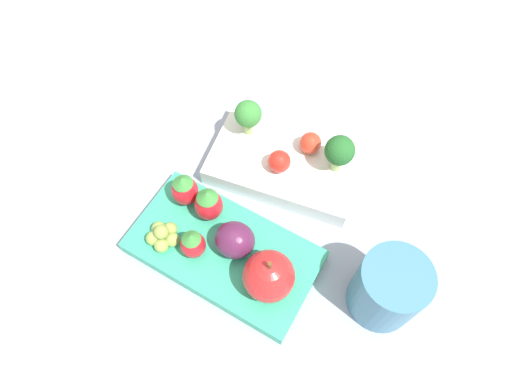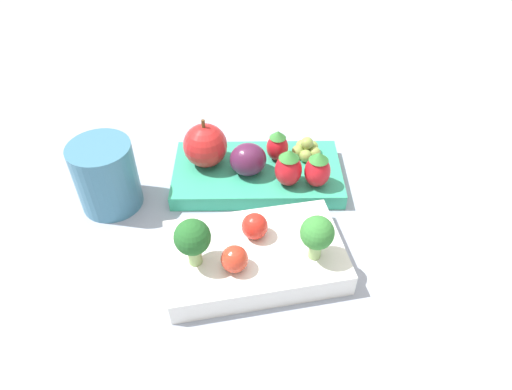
{
  "view_description": "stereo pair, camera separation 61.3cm",
  "coord_description": "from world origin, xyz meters",
  "px_view_note": "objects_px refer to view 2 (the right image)",
  "views": [
    {
      "loc": [
        0.09,
        -0.23,
        0.5
      ],
      "look_at": [
        -0.0,
        -0.0,
        0.04
      ],
      "focal_mm": 32.0,
      "sensor_mm": 36.0,
      "label": 1
    },
    {
      "loc": [
        0.06,
        0.37,
        0.38
      ],
      "look_at": [
        -0.0,
        -0.0,
        0.04
      ],
      "focal_mm": 32.0,
      "sensor_mm": 36.0,
      "label": 2
    }
  ],
  "objects_px": {
    "apple": "(205,145)",
    "strawberry_0": "(277,146)",
    "bento_box_savoury": "(255,256)",
    "cherry_tomato_1": "(234,259)",
    "grape_cluster": "(306,149)",
    "bento_box_fruit": "(257,174)",
    "strawberry_1": "(318,169)",
    "strawberry_2": "(288,168)",
    "cherry_tomato_0": "(255,226)",
    "plum": "(245,160)",
    "broccoli_floret_0": "(317,234)",
    "broccoli_floret_1": "(193,239)",
    "drinking_cup": "(106,176)"
  },
  "relations": [
    {
      "from": "broccoli_floret_1",
      "to": "plum",
      "type": "relative_size",
      "value": 1.21
    },
    {
      "from": "apple",
      "to": "strawberry_0",
      "type": "height_order",
      "value": "apple"
    },
    {
      "from": "strawberry_0",
      "to": "strawberry_2",
      "type": "relative_size",
      "value": 0.86
    },
    {
      "from": "broccoli_floret_1",
      "to": "strawberry_2",
      "type": "distance_m",
      "value": 0.16
    },
    {
      "from": "cherry_tomato_0",
      "to": "grape_cluster",
      "type": "height_order",
      "value": "cherry_tomato_0"
    },
    {
      "from": "cherry_tomato_1",
      "to": "strawberry_2",
      "type": "xyz_separation_m",
      "value": [
        -0.08,
        -0.12,
        0.0
      ]
    },
    {
      "from": "strawberry_2",
      "to": "cherry_tomato_1",
      "type": "bearing_deg",
      "value": 57.64
    },
    {
      "from": "bento_box_fruit",
      "to": "broccoli_floret_1",
      "type": "xyz_separation_m",
      "value": [
        0.08,
        0.14,
        0.05
      ]
    },
    {
      "from": "strawberry_0",
      "to": "strawberry_1",
      "type": "height_order",
      "value": "strawberry_1"
    },
    {
      "from": "strawberry_1",
      "to": "plum",
      "type": "relative_size",
      "value": 1.07
    },
    {
      "from": "broccoli_floret_1",
      "to": "apple",
      "type": "relative_size",
      "value": 0.84
    },
    {
      "from": "cherry_tomato_1",
      "to": "grape_cluster",
      "type": "relative_size",
      "value": 0.72
    },
    {
      "from": "bento_box_fruit",
      "to": "broccoli_floret_1",
      "type": "distance_m",
      "value": 0.18
    },
    {
      "from": "grape_cluster",
      "to": "drinking_cup",
      "type": "distance_m",
      "value": 0.25
    },
    {
      "from": "strawberry_1",
      "to": "plum",
      "type": "height_order",
      "value": "strawberry_1"
    },
    {
      "from": "cherry_tomato_0",
      "to": "plum",
      "type": "height_order",
      "value": "plum"
    },
    {
      "from": "drinking_cup",
      "to": "grape_cluster",
      "type": "bearing_deg",
      "value": -172.96
    },
    {
      "from": "cherry_tomato_0",
      "to": "strawberry_1",
      "type": "distance_m",
      "value": 0.12
    },
    {
      "from": "cherry_tomato_0",
      "to": "strawberry_0",
      "type": "relative_size",
      "value": 0.65
    },
    {
      "from": "cherry_tomato_1",
      "to": "strawberry_2",
      "type": "distance_m",
      "value": 0.15
    },
    {
      "from": "strawberry_2",
      "to": "plum",
      "type": "bearing_deg",
      "value": -29.89
    },
    {
      "from": "grape_cluster",
      "to": "plum",
      "type": "bearing_deg",
      "value": 14.71
    },
    {
      "from": "bento_box_fruit",
      "to": "cherry_tomato_0",
      "type": "xyz_separation_m",
      "value": [
        0.02,
        0.12,
        0.03
      ]
    },
    {
      "from": "bento_box_fruit",
      "to": "apple",
      "type": "relative_size",
      "value": 3.48
    },
    {
      "from": "bento_box_fruit",
      "to": "apple",
      "type": "height_order",
      "value": "apple"
    },
    {
      "from": "bento_box_fruit",
      "to": "strawberry_0",
      "type": "distance_m",
      "value": 0.04
    },
    {
      "from": "bento_box_fruit",
      "to": "grape_cluster",
      "type": "bearing_deg",
      "value": -167.09
    },
    {
      "from": "bento_box_savoury",
      "to": "bento_box_fruit",
      "type": "bearing_deg",
      "value": -99.93
    },
    {
      "from": "cherry_tomato_1",
      "to": "plum",
      "type": "xyz_separation_m",
      "value": [
        -0.03,
        -0.15,
        -0.0
      ]
    },
    {
      "from": "bento_box_savoury",
      "to": "cherry_tomato_1",
      "type": "bearing_deg",
      "value": 44.1
    },
    {
      "from": "broccoli_floret_0",
      "to": "drinking_cup",
      "type": "relative_size",
      "value": 0.61
    },
    {
      "from": "bento_box_savoury",
      "to": "cherry_tomato_0",
      "type": "bearing_deg",
      "value": -99.06
    },
    {
      "from": "strawberry_1",
      "to": "strawberry_2",
      "type": "distance_m",
      "value": 0.03
    },
    {
      "from": "broccoli_floret_0",
      "to": "grape_cluster",
      "type": "height_order",
      "value": "broccoli_floret_0"
    },
    {
      "from": "bento_box_savoury",
      "to": "plum",
      "type": "distance_m",
      "value": 0.13
    },
    {
      "from": "cherry_tomato_0",
      "to": "plum",
      "type": "distance_m",
      "value": 0.11
    },
    {
      "from": "broccoli_floret_0",
      "to": "cherry_tomato_1",
      "type": "xyz_separation_m",
      "value": [
        0.08,
        0.0,
        -0.02
      ]
    },
    {
      "from": "bento_box_savoury",
      "to": "broccoli_floret_0",
      "type": "bearing_deg",
      "value": 161.53
    },
    {
      "from": "broccoli_floret_0",
      "to": "strawberry_2",
      "type": "relative_size",
      "value": 1.03
    },
    {
      "from": "broccoli_floret_0",
      "to": "apple",
      "type": "distance_m",
      "value": 0.2
    },
    {
      "from": "cherry_tomato_0",
      "to": "drinking_cup",
      "type": "bearing_deg",
      "value": -33.15
    },
    {
      "from": "broccoli_floret_1",
      "to": "apple",
      "type": "distance_m",
      "value": 0.17
    },
    {
      "from": "bento_box_fruit",
      "to": "broccoli_floret_0",
      "type": "relative_size",
      "value": 4.37
    },
    {
      "from": "broccoli_floret_0",
      "to": "broccoli_floret_1",
      "type": "relative_size",
      "value": 0.94
    },
    {
      "from": "broccoli_floret_1",
      "to": "cherry_tomato_1",
      "type": "bearing_deg",
      "value": 160.42
    },
    {
      "from": "plum",
      "to": "grape_cluster",
      "type": "distance_m",
      "value": 0.09
    },
    {
      "from": "broccoli_floret_0",
      "to": "bento_box_fruit",
      "type": "bearing_deg",
      "value": -77.6
    },
    {
      "from": "bento_box_fruit",
      "to": "cherry_tomato_1",
      "type": "distance_m",
      "value": 0.17
    },
    {
      "from": "strawberry_1",
      "to": "bento_box_savoury",
      "type": "bearing_deg",
      "value": 46.78
    },
    {
      "from": "bento_box_savoury",
      "to": "cherry_tomato_0",
      "type": "relative_size",
      "value": 6.74
    }
  ]
}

